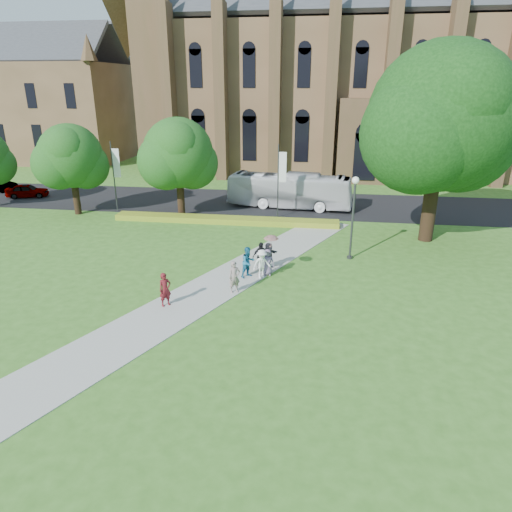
% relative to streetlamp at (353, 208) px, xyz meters
% --- Properties ---
extents(ground, '(160.00, 160.00, 0.00)m').
position_rel_streetlamp_xyz_m(ground, '(-7.50, -6.50, -3.30)').
color(ground, '#38691F').
rests_on(ground, ground).
extents(road, '(160.00, 10.00, 0.02)m').
position_rel_streetlamp_xyz_m(road, '(-7.50, 13.50, -3.29)').
color(road, black).
rests_on(road, ground).
extents(footpath, '(15.58, 28.54, 0.04)m').
position_rel_streetlamp_xyz_m(footpath, '(-7.50, -5.50, -3.28)').
color(footpath, '#B2B2A8').
rests_on(footpath, ground).
extents(flower_hedge, '(18.00, 1.40, 0.45)m').
position_rel_streetlamp_xyz_m(flower_hedge, '(-9.50, 6.70, -3.07)').
color(flower_hedge, gold).
rests_on(flower_hedge, ground).
extents(cathedral, '(52.60, 18.25, 28.00)m').
position_rel_streetlamp_xyz_m(cathedral, '(2.50, 33.23, 9.69)').
color(cathedral, brown).
rests_on(cathedral, ground).
extents(building_west, '(22.00, 14.00, 18.30)m').
position_rel_streetlamp_xyz_m(building_west, '(-41.50, 35.50, 5.91)').
color(building_west, brown).
rests_on(building_west, ground).
extents(streetlamp, '(0.44, 0.44, 5.24)m').
position_rel_streetlamp_xyz_m(streetlamp, '(0.00, 0.00, 0.00)').
color(streetlamp, '#38383D').
rests_on(streetlamp, ground).
extents(large_tree, '(9.60, 9.60, 13.20)m').
position_rel_streetlamp_xyz_m(large_tree, '(5.50, 4.50, 5.07)').
color(large_tree, '#332114').
rests_on(large_tree, ground).
extents(street_tree_0, '(5.20, 5.20, 7.50)m').
position_rel_streetlamp_xyz_m(street_tree_0, '(-22.50, 7.50, 1.58)').
color(street_tree_0, '#332114').
rests_on(street_tree_0, ground).
extents(street_tree_1, '(5.60, 5.60, 8.05)m').
position_rel_streetlamp_xyz_m(street_tree_1, '(-13.50, 8.00, 1.93)').
color(street_tree_1, '#332114').
rests_on(street_tree_1, ground).
extents(banner_pole_0, '(0.70, 0.10, 6.00)m').
position_rel_streetlamp_xyz_m(banner_pole_0, '(-5.39, 8.70, 0.09)').
color(banner_pole_0, '#38383D').
rests_on(banner_pole_0, ground).
extents(banner_pole_1, '(0.70, 0.10, 6.00)m').
position_rel_streetlamp_xyz_m(banner_pole_1, '(-19.39, 8.70, 0.09)').
color(banner_pole_1, '#38383D').
rests_on(banner_pole_1, ground).
extents(tour_coach, '(11.23, 3.87, 3.07)m').
position_rel_streetlamp_xyz_m(tour_coach, '(-4.80, 12.19, -1.74)').
color(tour_coach, white).
rests_on(tour_coach, road).
extents(car_0, '(4.13, 2.65, 1.31)m').
position_rel_streetlamp_xyz_m(car_0, '(-30.40, 12.41, -2.62)').
color(car_0, gray).
rests_on(car_0, road).
extents(pedestrian_0, '(0.74, 0.74, 1.74)m').
position_rel_streetlamp_xyz_m(pedestrian_0, '(-9.42, -8.09, -2.39)').
color(pedestrian_0, maroon).
rests_on(pedestrian_0, footpath).
extents(pedestrian_1, '(1.10, 1.10, 1.80)m').
position_rel_streetlamp_xyz_m(pedestrian_1, '(-5.92, -3.94, -2.36)').
color(pedestrian_1, '#1C678F').
rests_on(pedestrian_1, footpath).
extents(pedestrian_2, '(1.26, 1.13, 1.70)m').
position_rel_streetlamp_xyz_m(pedestrian_2, '(-5.14, -3.97, -2.41)').
color(pedestrian_2, white).
rests_on(pedestrian_2, footpath).
extents(pedestrian_3, '(1.09, 0.90, 1.75)m').
position_rel_streetlamp_xyz_m(pedestrian_3, '(-5.36, -2.84, -2.38)').
color(pedestrian_3, black).
rests_on(pedestrian_3, footpath).
extents(pedestrian_4, '(0.80, 0.56, 1.56)m').
position_rel_streetlamp_xyz_m(pedestrian_4, '(-4.87, -3.46, -2.48)').
color(pedestrian_4, gray).
rests_on(pedestrian_4, footpath).
extents(pedestrian_5, '(0.96, 1.56, 1.61)m').
position_rel_streetlamp_xyz_m(pedestrian_5, '(-4.91, -2.48, -2.45)').
color(pedestrian_5, '#24232A').
rests_on(pedestrian_5, footpath).
extents(pedestrian_6, '(0.76, 0.68, 1.73)m').
position_rel_streetlamp_xyz_m(pedestrian_6, '(-6.32, -6.07, -2.39)').
color(pedestrian_6, gray).
rests_on(pedestrian_6, footpath).
extents(parasol, '(1.11, 1.11, 0.74)m').
position_rel_streetlamp_xyz_m(parasol, '(-4.69, -3.36, -1.33)').
color(parasol, '#C68B9A').
rests_on(parasol, pedestrian_4).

